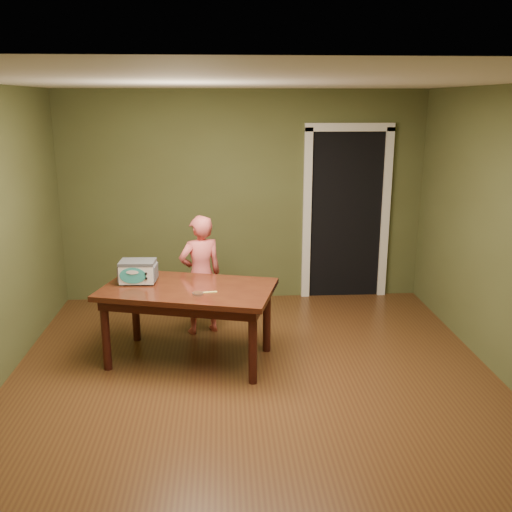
# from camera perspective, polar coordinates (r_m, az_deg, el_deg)

# --- Properties ---
(floor) EXTENTS (5.00, 5.00, 0.00)m
(floor) POSITION_cam_1_polar(r_m,az_deg,el_deg) (5.14, -0.12, -13.27)
(floor) COLOR #523217
(floor) RESTS_ON ground
(room_shell) EXTENTS (4.52, 5.02, 2.61)m
(room_shell) POSITION_cam_1_polar(r_m,az_deg,el_deg) (4.58, -0.13, 5.86)
(room_shell) COLOR #4C542D
(room_shell) RESTS_ON ground
(doorway) EXTENTS (1.10, 0.66, 2.25)m
(doorway) POSITION_cam_1_polar(r_m,az_deg,el_deg) (7.59, 8.51, 4.44)
(doorway) COLOR black
(doorway) RESTS_ON ground
(dining_table) EXTENTS (1.78, 1.28, 0.75)m
(dining_table) POSITION_cam_1_polar(r_m,az_deg,el_deg) (5.48, -6.80, -4.08)
(dining_table) COLOR #37150C
(dining_table) RESTS_ON floor
(toy_oven) EXTENTS (0.37, 0.26, 0.22)m
(toy_oven) POSITION_cam_1_polar(r_m,az_deg,el_deg) (5.62, -11.73, -1.46)
(toy_oven) COLOR #4C4F54
(toy_oven) RESTS_ON dining_table
(baking_pan) EXTENTS (0.10, 0.10, 0.02)m
(baking_pan) POSITION_cam_1_polar(r_m,az_deg,el_deg) (5.22, -5.83, -3.75)
(baking_pan) COLOR silver
(baking_pan) RESTS_ON dining_table
(spatula) EXTENTS (0.18, 0.05, 0.01)m
(spatula) POSITION_cam_1_polar(r_m,az_deg,el_deg) (5.27, -4.89, -3.64)
(spatula) COLOR #E8DE65
(spatula) RESTS_ON dining_table
(child) EXTENTS (0.56, 0.46, 1.30)m
(child) POSITION_cam_1_polar(r_m,az_deg,el_deg) (6.14, -5.55, -1.90)
(child) COLOR #DA5D5A
(child) RESTS_ON floor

